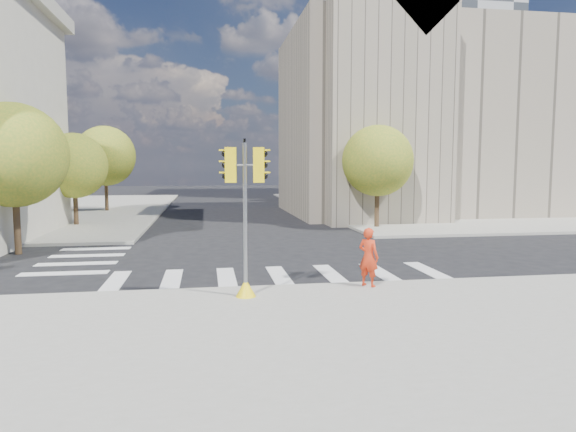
% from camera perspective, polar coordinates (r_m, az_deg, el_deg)
% --- Properties ---
extents(ground, '(160.00, 160.00, 0.00)m').
position_cam_1_polar(ground, '(19.73, -1.55, -5.40)').
color(ground, black).
rests_on(ground, ground).
extents(sidewalk_near, '(30.00, 14.00, 0.15)m').
position_cam_1_polar(sidewalk_near, '(9.34, 7.80, -17.72)').
color(sidewalk_near, gray).
rests_on(sidewalk_near, ground).
extents(sidewalk_far_right, '(28.00, 40.00, 0.15)m').
position_cam_1_polar(sidewalk_far_right, '(50.64, 17.37, 1.17)').
color(sidewalk_far_right, gray).
rests_on(sidewalk_far_right, ground).
extents(civic_building, '(26.00, 16.00, 19.39)m').
position_cam_1_polar(civic_building, '(42.53, 16.44, 10.10)').
color(civic_building, gray).
rests_on(civic_building, ground).
extents(office_tower, '(20.00, 18.00, 30.00)m').
position_cam_1_polar(office_tower, '(66.88, 13.04, 15.14)').
color(office_tower, '#9EA0A3').
rests_on(office_tower, ground).
extents(tree_lw_near, '(4.40, 4.40, 6.41)m').
position_cam_1_polar(tree_lw_near, '(24.53, -28.20, 5.97)').
color(tree_lw_near, '#382616').
rests_on(tree_lw_near, ground).
extents(tree_lw_mid, '(4.00, 4.00, 5.77)m').
position_cam_1_polar(tree_lw_mid, '(34.14, -22.68, 5.17)').
color(tree_lw_mid, '#382616').
rests_on(tree_lw_mid, ground).
extents(tree_lw_far, '(4.80, 4.80, 6.95)m').
position_cam_1_polar(tree_lw_far, '(43.93, -19.65, 6.29)').
color(tree_lw_far, '#382616').
rests_on(tree_lw_far, ground).
extents(tree_re_near, '(4.20, 4.20, 6.16)m').
position_cam_1_polar(tree_re_near, '(30.87, 9.94, 6.06)').
color(tree_re_near, '#382616').
rests_on(tree_re_near, ground).
extents(tree_re_mid, '(4.60, 4.60, 6.66)m').
position_cam_1_polar(tree_re_mid, '(42.40, 4.63, 6.39)').
color(tree_re_mid, '#382616').
rests_on(tree_re_mid, ground).
extents(tree_re_far, '(4.00, 4.00, 5.88)m').
position_cam_1_polar(tree_re_far, '(54.13, 1.60, 5.71)').
color(tree_re_far, '#382616').
rests_on(tree_re_far, ground).
extents(lamp_near, '(0.35, 0.18, 8.11)m').
position_cam_1_polar(lamp_near, '(34.84, 8.58, 6.89)').
color(lamp_near, black).
rests_on(lamp_near, sidewalk_far_right).
extents(lamp_far, '(0.35, 0.18, 8.11)m').
position_cam_1_polar(lamp_far, '(48.36, 3.52, 6.56)').
color(lamp_far, black).
rests_on(lamp_far, sidewalk_far_right).
extents(traffic_signal, '(1.08, 0.56, 4.34)m').
position_cam_1_polar(traffic_signal, '(14.10, -4.77, -1.68)').
color(traffic_signal, yellow).
rests_on(traffic_signal, sidewalk_near).
extents(photographer, '(0.75, 0.77, 1.78)m').
position_cam_1_polar(photographer, '(15.60, 8.93, -4.52)').
color(photographer, red).
rests_on(photographer, sidewalk_near).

